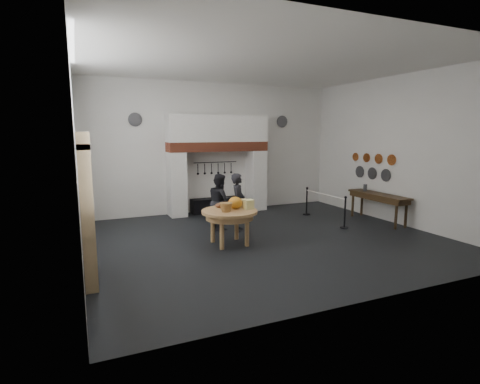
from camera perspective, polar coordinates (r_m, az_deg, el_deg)
name	(u,v)px	position (r m, az deg, el deg)	size (l,w,h in m)	color
floor	(266,239)	(10.05, 3.99, -7.09)	(9.00, 8.00, 0.02)	black
ceiling	(268,63)	(9.80, 4.29, 19.08)	(9.00, 8.00, 0.02)	silver
wall_back	(214,148)	(13.34, -3.91, 6.71)	(9.00, 0.02, 4.50)	silver
wall_front	(383,167)	(6.41, 20.98, 3.63)	(9.00, 0.02, 4.50)	silver
wall_left	(76,159)	(8.57, -23.70, 4.69)	(0.02, 8.00, 4.50)	silver
wall_right	(398,150)	(12.41, 22.98, 5.85)	(0.02, 8.00, 4.50)	silver
chimney_pier_left	(177,184)	(12.68, -9.61, 1.16)	(0.55, 0.70, 2.15)	silver
chimney_pier_right	(256,180)	(13.68, 2.47, 1.85)	(0.55, 0.70, 2.15)	silver
hearth_brick_band	(218,147)	(13.01, -3.39, 6.92)	(3.50, 0.72, 0.32)	#9E442B
chimney_hood	(218,129)	(13.00, -3.41, 9.61)	(3.50, 0.70, 0.90)	silver
iron_range	(218,205)	(13.31, -3.41, -1.96)	(1.90, 0.45, 0.50)	black
utensil_rail	(215,162)	(13.29, -3.77, 4.55)	(0.02, 0.02, 1.60)	black
door_recess	(82,215)	(7.71, -22.99, -3.20)	(0.04, 1.10, 2.50)	black
door_jamb_near	(88,219)	(7.01, -22.21, -3.89)	(0.22, 0.30, 2.60)	tan
door_jamb_far	(86,205)	(8.39, -22.47, -1.87)	(0.22, 0.30, 2.60)	tan
door_lintel	(82,140)	(7.55, -22.97, 7.29)	(0.22, 1.70, 0.30)	tan
wall_plaque	(80,184)	(9.43, -23.15, 1.07)	(0.05, 0.34, 0.44)	gold
work_table	(229,212)	(9.35, -1.62, -2.99)	(1.40, 1.40, 0.07)	tan
pumpkin	(235,203)	(9.47, -0.72, -1.65)	(0.36, 0.36, 0.31)	orange
cheese_block_big	(248,204)	(9.46, 1.30, -1.88)	(0.22, 0.22, 0.24)	#EEE78E
cheese_block_small	(243,203)	(9.73, 0.45, -1.70)	(0.18, 0.18, 0.20)	#E6CC89
wicker_basket	(226,207)	(9.13, -2.14, -2.36)	(0.32, 0.32, 0.22)	olive
bread_loaf	(221,205)	(9.61, -2.95, -2.05)	(0.31, 0.18, 0.13)	#9B5B37
visitor_near	(238,202)	(10.65, -0.29, -1.57)	(0.60, 0.40, 1.65)	black
visitor_far	(220,201)	(10.87, -3.06, -1.44)	(0.79, 0.61, 1.62)	black
side_table	(378,195)	(12.47, 20.34, -0.37)	(0.55, 2.20, 0.06)	#372514
pewter_jug	(365,188)	(12.88, 18.54, 0.64)	(0.12, 0.12, 0.22)	#4B4C50
copper_pan_a	(392,160)	(12.54, 22.10, 4.55)	(0.34, 0.34, 0.03)	#C6662D
copper_pan_b	(379,159)	(12.93, 20.37, 4.77)	(0.32, 0.32, 0.03)	#C6662D
copper_pan_c	(367,158)	(13.33, 18.73, 4.97)	(0.30, 0.30, 0.03)	#C6662D
copper_pan_d	(355,157)	(13.74, 17.19, 5.15)	(0.28, 0.28, 0.03)	#C6662D
pewter_plate_left	(386,175)	(12.72, 21.33, 2.39)	(0.40, 0.40, 0.03)	#4C4C51
pewter_plate_mid	(372,173)	(13.15, 19.49, 2.69)	(0.40, 0.40, 0.03)	#4C4C51
pewter_plate_right	(360,172)	(13.59, 17.78, 2.97)	(0.40, 0.40, 0.03)	#4C4C51
pewter_plate_back_left	(135,120)	(12.64, -15.70, 10.58)	(0.44, 0.44, 0.03)	#4C4C51
pewter_plate_back_right	(282,122)	(14.43, 6.43, 10.63)	(0.44, 0.44, 0.03)	#4C4C51
barrier_post_near	(345,213)	(11.41, 15.69, -3.12)	(0.05, 0.05, 0.90)	black
barrier_post_far	(307,202)	(12.99, 10.13, -1.47)	(0.05, 0.05, 0.90)	black
barrier_rope	(325,195)	(12.11, 12.80, -0.39)	(0.04, 0.04, 2.00)	white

